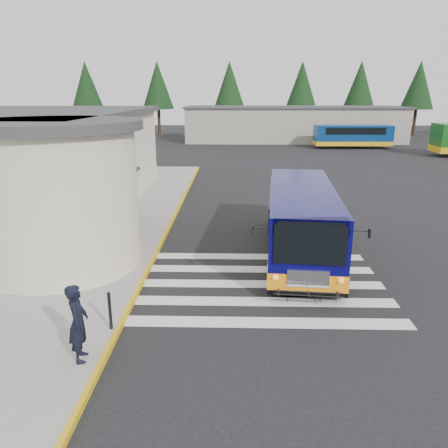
{
  "coord_description": "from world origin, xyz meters",
  "views": [
    {
      "loc": [
        -1.16,
        -13.4,
        5.76
      ],
      "look_at": [
        -1.48,
        -0.5,
        1.88
      ],
      "focal_mm": 35.0,
      "sensor_mm": 36.0,
      "label": 1
    }
  ],
  "objects_px": {
    "pedestrian_a": "(78,323)",
    "pedestrian_b": "(88,247)",
    "transit_bus": "(301,223)",
    "bollard": "(110,311)",
    "far_bus_a": "(353,135)"
  },
  "relations": [
    {
      "from": "pedestrian_a",
      "to": "pedestrian_b",
      "type": "height_order",
      "value": "pedestrian_b"
    },
    {
      "from": "transit_bus",
      "to": "pedestrian_a",
      "type": "relative_size",
      "value": 5.07
    },
    {
      "from": "pedestrian_b",
      "to": "transit_bus",
      "type": "bearing_deg",
      "value": 88.86
    },
    {
      "from": "pedestrian_b",
      "to": "bollard",
      "type": "relative_size",
      "value": 1.82
    },
    {
      "from": "bollard",
      "to": "transit_bus",
      "type": "bearing_deg",
      "value": 46.69
    },
    {
      "from": "pedestrian_b",
      "to": "far_bus_a",
      "type": "xyz_separation_m",
      "value": [
        17.42,
        35.28,
        0.33
      ]
    },
    {
      "from": "pedestrian_b",
      "to": "bollard",
      "type": "bearing_deg",
      "value": 6.08
    },
    {
      "from": "pedestrian_a",
      "to": "pedestrian_b",
      "type": "xyz_separation_m",
      "value": [
        -1.35,
        4.77,
        0.01
      ]
    },
    {
      "from": "transit_bus",
      "to": "pedestrian_a",
      "type": "bearing_deg",
      "value": -123.99
    },
    {
      "from": "pedestrian_a",
      "to": "bollard",
      "type": "distance_m",
      "value": 1.38
    },
    {
      "from": "pedestrian_a",
      "to": "far_bus_a",
      "type": "height_order",
      "value": "far_bus_a"
    },
    {
      "from": "transit_bus",
      "to": "pedestrian_a",
      "type": "height_order",
      "value": "transit_bus"
    },
    {
      "from": "transit_bus",
      "to": "pedestrian_b",
      "type": "xyz_separation_m",
      "value": [
        -7.13,
        -2.34,
        -0.14
      ]
    },
    {
      "from": "pedestrian_b",
      "to": "bollard",
      "type": "height_order",
      "value": "pedestrian_b"
    },
    {
      "from": "transit_bus",
      "to": "pedestrian_b",
      "type": "bearing_deg",
      "value": -156.71
    }
  ]
}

